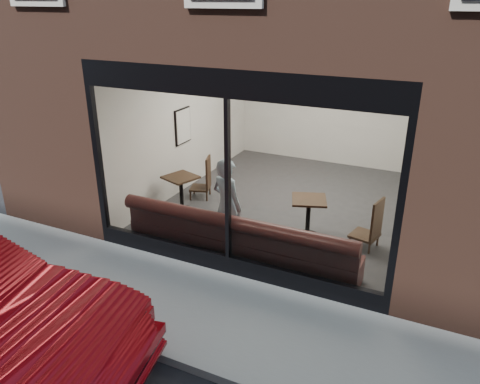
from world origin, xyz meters
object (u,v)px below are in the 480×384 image
at_px(banquette, 239,249).
at_px(person, 227,206).
at_px(cafe_table_right, 309,200).
at_px(cafe_chair_left, 200,188).
at_px(cafe_table_left, 181,177).
at_px(cafe_chair_right, 364,235).

xyz_separation_m(banquette, person, (-0.34, 0.23, 0.62)).
bearing_deg(cafe_table_right, cafe_chair_left, 165.07).
xyz_separation_m(banquette, cafe_table_left, (-1.92, 1.27, 0.52)).
xyz_separation_m(cafe_table_right, cafe_chair_left, (-2.67, 0.71, -0.50)).
distance_m(banquette, cafe_chair_right, 2.23).
bearing_deg(banquette, cafe_chair_left, 133.52).
relative_size(person, cafe_chair_right, 3.81).
xyz_separation_m(cafe_chair_left, cafe_chair_right, (3.69, -0.67, 0.00)).
bearing_deg(cafe_table_right, cafe_table_left, -179.36).
distance_m(cafe_table_right, cafe_chair_left, 2.81).
distance_m(cafe_table_right, cafe_chair_right, 1.14).
height_order(banquette, cafe_chair_left, banquette).
bearing_deg(banquette, cafe_chair_right, 36.98).
bearing_deg(person, cafe_chair_left, -29.44).
bearing_deg(banquette, cafe_table_left, 146.45).
xyz_separation_m(person, cafe_chair_left, (-1.57, 1.78, -0.60)).
bearing_deg(cafe_chair_right, cafe_table_left, 13.41).
distance_m(banquette, cafe_table_left, 2.36).
height_order(person, cafe_chair_right, person).
height_order(cafe_table_right, cafe_chair_right, cafe_table_right).
bearing_deg(cafe_chair_right, person, 39.94).
distance_m(cafe_table_left, cafe_table_right, 2.67).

